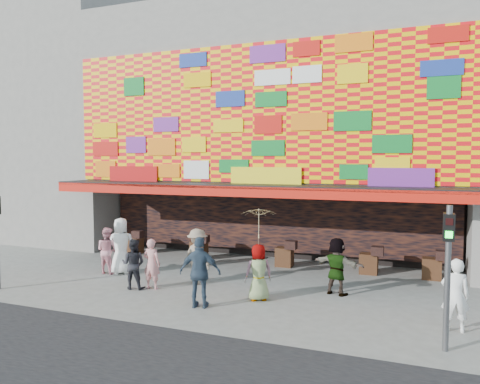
{
  "coord_description": "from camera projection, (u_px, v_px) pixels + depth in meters",
  "views": [
    {
      "loc": [
        5.73,
        -11.72,
        3.92
      ],
      "look_at": [
        0.28,
        2.0,
        2.89
      ],
      "focal_mm": 35.0,
      "sensor_mm": 36.0,
      "label": 1
    }
  ],
  "objects": [
    {
      "name": "shop_building",
      "position": [
        286.0,
        129.0,
        20.47
      ],
      "size": [
        15.2,
        9.4,
        10.0
      ],
      "color": "gray",
      "rests_on": "ground"
    },
    {
      "name": "ped_c",
      "position": [
        133.0,
        264.0,
        14.14
      ],
      "size": [
        0.83,
        0.7,
        1.52
      ],
      "primitive_type": "imported",
      "rotation": [
        0.0,
        0.0,
        3.33
      ],
      "color": "black",
      "rests_on": "ground"
    },
    {
      "name": "neighbor_left",
      "position": [
        51.0,
        121.0,
        25.04
      ],
      "size": [
        11.0,
        8.0,
        12.0
      ],
      "primitive_type": "cube",
      "color": "gray",
      "rests_on": "ground"
    },
    {
      "name": "ground",
      "position": [
        205.0,
        298.0,
        13.25
      ],
      "size": [
        90.0,
        90.0,
        0.0
      ],
      "primitive_type": "plane",
      "color": "slate",
      "rests_on": "ground"
    },
    {
      "name": "ped_h",
      "position": [
        455.0,
        295.0,
        10.6
      ],
      "size": [
        0.65,
        0.45,
        1.68
      ],
      "primitive_type": "imported",
      "rotation": [
        0.0,
        0.0,
        3.23
      ],
      "color": "white",
      "rests_on": "ground"
    },
    {
      "name": "ped_a",
      "position": [
        121.0,
        246.0,
        15.97
      ],
      "size": [
        1.12,
        0.97,
        1.93
      ],
      "primitive_type": "imported",
      "rotation": [
        0.0,
        0.0,
        3.6
      ],
      "color": "white",
      "rests_on": "ground"
    },
    {
      "name": "signal_right",
      "position": [
        448.0,
        261.0,
        9.45
      ],
      "size": [
        0.22,
        0.2,
        3.0
      ],
      "color": "#59595B",
      "rests_on": "ground"
    },
    {
      "name": "ped_f",
      "position": [
        337.0,
        266.0,
        13.53
      ],
      "size": [
        1.62,
        0.92,
        1.67
      ],
      "primitive_type": "imported",
      "rotation": [
        0.0,
        0.0,
        2.85
      ],
      "color": "gray",
      "rests_on": "ground"
    },
    {
      "name": "parasol",
      "position": [
        259.0,
        224.0,
        12.87
      ],
      "size": [
        1.14,
        1.16,
        1.84
      ],
      "color": "#FFE1A0",
      "rests_on": "ground"
    },
    {
      "name": "ped_g",
      "position": [
        259.0,
        272.0,
        12.97
      ],
      "size": [
        0.92,
        0.84,
        1.58
      ],
      "primitive_type": "imported",
      "rotation": [
        0.0,
        0.0,
        3.73
      ],
      "color": "gray",
      "rests_on": "ground"
    },
    {
      "name": "ped_i",
      "position": [
        107.0,
        250.0,
        16.07
      ],
      "size": [
        0.82,
        0.66,
        1.59
      ],
      "primitive_type": "imported",
      "rotation": [
        0.0,
        0.0,
        3.06
      ],
      "color": "pink",
      "rests_on": "ground"
    },
    {
      "name": "ped_b",
      "position": [
        152.0,
        264.0,
        14.13
      ],
      "size": [
        0.58,
        0.39,
        1.53
      ],
      "primitive_type": "imported",
      "rotation": [
        0.0,
        0.0,
        3.19
      ],
      "color": "#DA8D8D",
      "rests_on": "ground"
    },
    {
      "name": "ped_d",
      "position": [
        198.0,
        256.0,
        14.7
      ],
      "size": [
        1.3,
        1.12,
        1.75
      ],
      "primitive_type": "imported",
      "rotation": [
        0.0,
        0.0,
        2.63
      ],
      "color": "gray",
      "rests_on": "ground"
    },
    {
      "name": "ped_e",
      "position": [
        200.0,
        272.0,
        12.33
      ],
      "size": [
        1.18,
        0.68,
        1.89
      ],
      "primitive_type": "imported",
      "rotation": [
        0.0,
        0.0,
        3.35
      ],
      "color": "#314256",
      "rests_on": "ground"
    }
  ]
}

